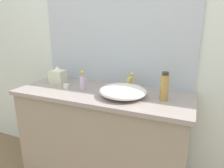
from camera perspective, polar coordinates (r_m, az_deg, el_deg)
name	(u,v)px	position (r m, az deg, el deg)	size (l,w,h in m)	color
bathroom_wall_rear	(121,34)	(1.77, 2.48, 13.94)	(6.00, 0.06, 2.60)	silver
vanity_counter	(103,140)	(1.77, -2.69, -15.63)	(1.38, 0.54, 0.87)	gray
wall_mirror_panel	(115,27)	(1.75, 0.84, 15.91)	(1.34, 0.01, 0.98)	#B2BCC6
sink_basin	(123,91)	(1.46, 3.07, -2.02)	(0.35, 0.33, 0.09)	white
faucet	(131,80)	(1.62, 5.30, 0.99)	(0.03, 0.11, 0.14)	gold
soap_dispenser	(83,82)	(1.62, -8.25, 0.53)	(0.04, 0.04, 0.16)	#C3AFD0
lotion_bottle	(164,87)	(1.43, 14.59, -0.78)	(0.06, 0.06, 0.20)	#AC8442
tissue_box	(58,76)	(1.87, -15.04, 2.19)	(0.13, 0.13, 0.15)	beige
candle_jar	(66,86)	(1.70, -12.82, -0.65)	(0.04, 0.04, 0.04)	silver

